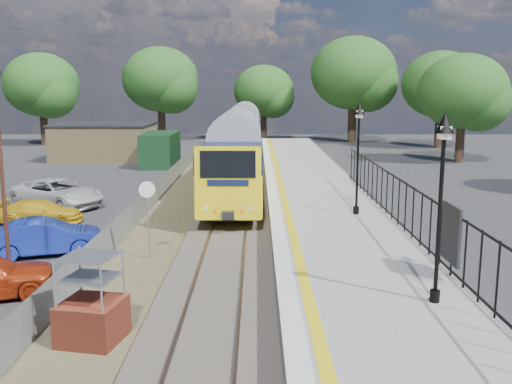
{
  "coord_description": "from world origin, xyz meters",
  "views": [
    {
      "loc": [
        1.17,
        -17.19,
        6.0
      ],
      "look_at": [
        1.13,
        4.98,
        2.0
      ],
      "focal_mm": 40.0,
      "sensor_mm": 36.0,
      "label": 1
    }
  ],
  "objects_px": {
    "car_blue": "(46,237)",
    "car_yellow": "(40,212)",
    "train": "(241,138)",
    "car_white": "(57,193)",
    "speed_sign": "(148,207)",
    "carpark_lamp": "(1,166)",
    "brick_plinth": "(91,301)",
    "victorian_lamp_south": "(443,163)",
    "victorian_lamp_north": "(359,132)"
  },
  "relations": [
    {
      "from": "car_white",
      "to": "speed_sign",
      "type": "bearing_deg",
      "value": -116.33
    },
    {
      "from": "train",
      "to": "car_blue",
      "type": "relative_size",
      "value": 10.02
    },
    {
      "from": "victorian_lamp_south",
      "to": "victorian_lamp_north",
      "type": "relative_size",
      "value": 1.0
    },
    {
      "from": "victorian_lamp_north",
      "to": "speed_sign",
      "type": "bearing_deg",
      "value": -155.19
    },
    {
      "from": "victorian_lamp_south",
      "to": "victorian_lamp_north",
      "type": "distance_m",
      "value": 10.0
    },
    {
      "from": "victorian_lamp_north",
      "to": "brick_plinth",
      "type": "distance_m",
      "value": 13.52
    },
    {
      "from": "victorian_lamp_south",
      "to": "car_blue",
      "type": "distance_m",
      "value": 14.44
    },
    {
      "from": "victorian_lamp_north",
      "to": "brick_plinth",
      "type": "height_order",
      "value": "victorian_lamp_north"
    },
    {
      "from": "train",
      "to": "victorian_lamp_south",
      "type": "bearing_deg",
      "value": -79.6
    },
    {
      "from": "victorian_lamp_north",
      "to": "car_yellow",
      "type": "xyz_separation_m",
      "value": [
        -13.95,
        2.03,
        -3.76
      ]
    },
    {
      "from": "train",
      "to": "speed_sign",
      "type": "bearing_deg",
      "value": -96.41
    },
    {
      "from": "brick_plinth",
      "to": "car_white",
      "type": "distance_m",
      "value": 17.31
    },
    {
      "from": "carpark_lamp",
      "to": "car_white",
      "type": "relative_size",
      "value": 1.26
    },
    {
      "from": "train",
      "to": "carpark_lamp",
      "type": "height_order",
      "value": "carpark_lamp"
    },
    {
      "from": "victorian_lamp_north",
      "to": "speed_sign",
      "type": "relative_size",
      "value": 1.61
    },
    {
      "from": "victorian_lamp_north",
      "to": "car_yellow",
      "type": "distance_m",
      "value": 14.59
    },
    {
      "from": "train",
      "to": "brick_plinth",
      "type": "relative_size",
      "value": 18.5
    },
    {
      "from": "victorian_lamp_north",
      "to": "car_blue",
      "type": "bearing_deg",
      "value": -165.99
    },
    {
      "from": "carpark_lamp",
      "to": "victorian_lamp_north",
      "type": "bearing_deg",
      "value": 28.32
    },
    {
      "from": "train",
      "to": "carpark_lamp",
      "type": "xyz_separation_m",
      "value": [
        -6.47,
        -26.31,
        1.41
      ]
    },
    {
      "from": "victorian_lamp_south",
      "to": "car_yellow",
      "type": "bearing_deg",
      "value": 139.62
    },
    {
      "from": "train",
      "to": "car_white",
      "type": "xyz_separation_m",
      "value": [
        -9.17,
        -14.25,
        -1.62
      ]
    },
    {
      "from": "victorian_lamp_south",
      "to": "victorian_lamp_north",
      "type": "bearing_deg",
      "value": 91.15
    },
    {
      "from": "car_yellow",
      "to": "carpark_lamp",
      "type": "bearing_deg",
      "value": -167.44
    },
    {
      "from": "car_white",
      "to": "victorian_lamp_north",
      "type": "bearing_deg",
      "value": -82.62
    },
    {
      "from": "train",
      "to": "car_white",
      "type": "relative_size",
      "value": 7.85
    },
    {
      "from": "victorian_lamp_north",
      "to": "brick_plinth",
      "type": "bearing_deg",
      "value": -127.9
    },
    {
      "from": "speed_sign",
      "to": "car_white",
      "type": "relative_size",
      "value": 0.55
    },
    {
      "from": "victorian_lamp_north",
      "to": "car_yellow",
      "type": "relative_size",
      "value": 1.23
    },
    {
      "from": "brick_plinth",
      "to": "car_blue",
      "type": "distance_m",
      "value": 8.33
    },
    {
      "from": "train",
      "to": "car_blue",
      "type": "xyz_separation_m",
      "value": [
        -6.58,
        -22.94,
        -1.67
      ]
    },
    {
      "from": "car_blue",
      "to": "car_yellow",
      "type": "height_order",
      "value": "car_blue"
    },
    {
      "from": "brick_plinth",
      "to": "speed_sign",
      "type": "distance_m",
      "value": 6.74
    },
    {
      "from": "brick_plinth",
      "to": "speed_sign",
      "type": "bearing_deg",
      "value": 89.07
    },
    {
      "from": "victorian_lamp_south",
      "to": "car_blue",
      "type": "height_order",
      "value": "victorian_lamp_south"
    },
    {
      "from": "carpark_lamp",
      "to": "car_blue",
      "type": "relative_size",
      "value": 1.6
    },
    {
      "from": "carpark_lamp",
      "to": "car_yellow",
      "type": "xyz_separation_m",
      "value": [
        -2.18,
        8.38,
        -3.22
      ]
    },
    {
      "from": "train",
      "to": "speed_sign",
      "type": "height_order",
      "value": "train"
    },
    {
      "from": "speed_sign",
      "to": "car_yellow",
      "type": "distance_m",
      "value": 8.4
    },
    {
      "from": "carpark_lamp",
      "to": "car_white",
      "type": "distance_m",
      "value": 12.73
    },
    {
      "from": "victorian_lamp_south",
      "to": "brick_plinth",
      "type": "height_order",
      "value": "victorian_lamp_south"
    },
    {
      "from": "brick_plinth",
      "to": "car_blue",
      "type": "relative_size",
      "value": 0.54
    },
    {
      "from": "victorian_lamp_south",
      "to": "victorian_lamp_north",
      "type": "height_order",
      "value": "same"
    },
    {
      "from": "speed_sign",
      "to": "carpark_lamp",
      "type": "distance_m",
      "value": 4.99
    },
    {
      "from": "car_yellow",
      "to": "car_blue",
      "type": "bearing_deg",
      "value": -159.5
    },
    {
      "from": "car_white",
      "to": "victorian_lamp_south",
      "type": "bearing_deg",
      "value": -108.03
    },
    {
      "from": "victorian_lamp_south",
      "to": "brick_plinth",
      "type": "xyz_separation_m",
      "value": [
        -8.26,
        -0.36,
        -3.24
      ]
    },
    {
      "from": "speed_sign",
      "to": "car_blue",
      "type": "bearing_deg",
      "value": 153.25
    },
    {
      "from": "car_yellow",
      "to": "car_white",
      "type": "distance_m",
      "value": 3.73
    },
    {
      "from": "victorian_lamp_south",
      "to": "train",
      "type": "bearing_deg",
      "value": 100.4
    }
  ]
}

